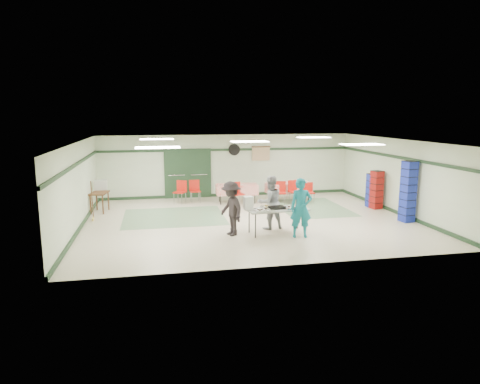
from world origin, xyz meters
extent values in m
plane|color=#C3B59D|center=(0.00, 0.00, 0.00)|extent=(11.00, 11.00, 0.00)
plane|color=white|center=(0.00, 0.00, 2.70)|extent=(11.00, 11.00, 0.00)
plane|color=#B5C0A4|center=(0.00, 4.50, 1.35)|extent=(11.00, 0.00, 11.00)
plane|color=#B5C0A4|center=(0.00, -4.50, 1.35)|extent=(11.00, 0.00, 11.00)
plane|color=#B5C0A4|center=(-5.50, 0.00, 1.35)|extent=(0.00, 9.00, 9.00)
plane|color=#B5C0A4|center=(5.50, 0.00, 1.35)|extent=(0.00, 9.00, 9.00)
cube|color=#1C331E|center=(0.00, 4.47, 2.05)|extent=(11.00, 0.06, 0.10)
cube|color=#1C331E|center=(0.00, 4.47, 0.06)|extent=(11.00, 0.06, 0.12)
cube|color=#1C331E|center=(-5.47, 0.00, 2.05)|extent=(0.06, 9.00, 0.10)
cube|color=#1C331E|center=(-5.47, 0.00, 0.06)|extent=(0.06, 9.00, 0.12)
cube|color=#1C331E|center=(5.47, 0.00, 2.05)|extent=(0.06, 9.00, 0.10)
cube|color=#1C331E|center=(5.47, 0.00, 0.06)|extent=(0.06, 9.00, 0.12)
cube|color=gray|center=(-2.50, 1.00, 0.00)|extent=(3.50, 3.00, 0.01)
cube|color=gray|center=(2.80, 1.50, 0.00)|extent=(2.50, 3.50, 0.01)
cube|color=#949794|center=(-2.20, 4.44, 1.05)|extent=(0.90, 0.06, 2.10)
cube|color=#949794|center=(-1.25, 4.44, 1.05)|extent=(0.90, 0.06, 2.10)
cube|color=#1C331E|center=(-1.73, 4.42, 1.05)|extent=(2.00, 0.03, 2.15)
cylinder|color=black|center=(0.30, 4.44, 2.05)|extent=(0.50, 0.10, 0.50)
cube|color=tan|center=(1.50, 4.44, 1.85)|extent=(0.80, 0.02, 0.60)
cube|color=#9D9C98|center=(0.49, -1.73, 0.74)|extent=(1.92, 0.92, 0.04)
cylinder|color=black|center=(-0.28, -2.10, 0.36)|extent=(0.04, 0.04, 0.72)
cylinder|color=black|center=(1.32, -1.95, 0.36)|extent=(0.04, 0.04, 0.72)
cylinder|color=black|center=(-0.33, -1.51, 0.36)|extent=(0.04, 0.04, 0.72)
cylinder|color=black|center=(1.26, -1.35, 0.36)|extent=(0.04, 0.04, 0.72)
cube|color=silver|center=(1.02, -1.77, 0.77)|extent=(0.66, 0.52, 0.02)
cube|color=silver|center=(0.36, -1.61, 0.77)|extent=(0.68, 0.54, 0.02)
cube|color=silver|center=(0.02, -1.89, 0.77)|extent=(0.62, 0.49, 0.02)
cube|color=black|center=(0.47, -1.73, 0.80)|extent=(0.49, 0.33, 0.08)
cube|color=white|center=(-0.40, -1.70, 0.96)|extent=(0.27, 0.26, 0.41)
imported|color=#137387|center=(1.05, -2.26, 0.87)|extent=(0.70, 0.52, 1.75)
imported|color=#949399|center=(0.41, -1.18, 0.84)|extent=(0.93, 0.79, 1.69)
imported|color=black|center=(-0.92, -1.67, 0.81)|extent=(0.91, 1.19, 1.63)
cube|color=red|center=(2.34, 2.96, 0.74)|extent=(1.92, 1.00, 0.05)
cube|color=red|center=(2.34, 2.96, 0.55)|extent=(1.92, 1.02, 0.40)
cylinder|color=black|center=(1.61, 2.57, 0.36)|extent=(0.04, 0.04, 0.72)
cylinder|color=black|center=(3.14, 2.75, 0.36)|extent=(0.04, 0.04, 0.72)
cylinder|color=black|center=(1.54, 3.18, 0.36)|extent=(0.04, 0.04, 0.72)
cylinder|color=black|center=(3.07, 3.35, 0.36)|extent=(0.04, 0.04, 0.72)
cube|color=red|center=(0.14, 2.96, 0.74)|extent=(1.70, 0.81, 0.05)
cube|color=red|center=(0.14, 2.96, 0.55)|extent=(1.70, 0.82, 0.40)
cylinder|color=black|center=(-0.57, 2.72, 0.36)|extent=(0.04, 0.04, 0.72)
cylinder|color=black|center=(0.82, 2.65, 0.36)|extent=(0.04, 0.04, 0.72)
cylinder|color=black|center=(-0.54, 3.28, 0.36)|extent=(0.04, 0.04, 0.72)
cylinder|color=black|center=(0.85, 3.21, 0.36)|extent=(0.04, 0.04, 0.72)
cube|color=#B3240E|center=(2.42, 2.31, 0.48)|extent=(0.56, 0.56, 0.04)
cube|color=#B3240E|center=(2.35, 2.50, 0.73)|extent=(0.43, 0.19, 0.44)
cylinder|color=silver|center=(2.31, 2.09, 0.23)|extent=(0.02, 0.02, 0.46)
cylinder|color=silver|center=(2.64, 2.21, 0.23)|extent=(0.02, 0.02, 0.46)
cylinder|color=silver|center=(2.19, 2.42, 0.23)|extent=(0.02, 0.02, 0.46)
cylinder|color=silver|center=(2.52, 2.54, 0.23)|extent=(0.02, 0.02, 0.46)
cube|color=#B3240E|center=(1.79, 2.31, 0.47)|extent=(0.52, 0.52, 0.04)
cube|color=#B3240E|center=(1.84, 2.50, 0.70)|extent=(0.42, 0.15, 0.43)
cylinder|color=silver|center=(1.58, 2.20, 0.22)|extent=(0.02, 0.02, 0.45)
cylinder|color=silver|center=(1.91, 2.11, 0.22)|extent=(0.02, 0.02, 0.45)
cylinder|color=silver|center=(1.67, 2.52, 0.22)|extent=(0.02, 0.02, 0.45)
cylinder|color=silver|center=(2.00, 2.43, 0.22)|extent=(0.02, 0.02, 0.45)
cube|color=#B3240E|center=(3.01, 2.31, 0.42)|extent=(0.39, 0.39, 0.04)
cube|color=#B3240E|center=(3.01, 2.49, 0.64)|extent=(0.39, 0.05, 0.39)
cylinder|color=silver|center=(2.85, 2.16, 0.20)|extent=(0.02, 0.02, 0.41)
cylinder|color=silver|center=(3.16, 2.16, 0.20)|extent=(0.02, 0.02, 0.41)
cylinder|color=silver|center=(2.86, 2.47, 0.20)|extent=(0.02, 0.02, 0.41)
cylinder|color=silver|center=(3.17, 2.47, 0.20)|extent=(0.02, 0.02, 0.41)
cube|color=#B3240E|center=(0.04, 2.31, 0.48)|extent=(0.55, 0.55, 0.04)
cube|color=#B3240E|center=(-0.02, 2.50, 0.72)|extent=(0.43, 0.17, 0.44)
cylinder|color=silver|center=(-0.08, 2.10, 0.23)|extent=(0.02, 0.02, 0.46)
cylinder|color=silver|center=(0.26, 2.20, 0.23)|extent=(0.02, 0.02, 0.46)
cylinder|color=silver|center=(-0.18, 2.43, 0.23)|extent=(0.02, 0.02, 0.46)
cylinder|color=silver|center=(0.16, 2.53, 0.23)|extent=(0.02, 0.02, 0.46)
cube|color=#B3240E|center=(-1.53, 3.36, 0.46)|extent=(0.45, 0.45, 0.04)
cube|color=#B3240E|center=(-1.54, 3.55, 0.70)|extent=(0.42, 0.07, 0.42)
cylinder|color=silver|center=(-1.68, 3.18, 0.22)|extent=(0.02, 0.02, 0.44)
cylinder|color=silver|center=(-1.35, 3.21, 0.22)|extent=(0.02, 0.02, 0.44)
cylinder|color=silver|center=(-1.71, 3.52, 0.22)|extent=(0.02, 0.02, 0.44)
cylinder|color=silver|center=(-1.37, 3.54, 0.22)|extent=(0.02, 0.02, 0.44)
cube|color=#B3240E|center=(-2.16, 3.16, 0.48)|extent=(0.60, 0.60, 0.04)
cube|color=#B3240E|center=(-2.07, 3.33, 0.72)|extent=(0.40, 0.26, 0.44)
cylinder|color=silver|center=(-2.40, 3.10, 0.23)|extent=(0.02, 0.02, 0.46)
cylinder|color=silver|center=(-2.10, 2.93, 0.23)|extent=(0.02, 0.02, 0.46)
cylinder|color=silver|center=(-2.23, 3.40, 0.23)|extent=(0.02, 0.02, 0.46)
cylinder|color=silver|center=(-1.93, 3.23, 0.23)|extent=(0.02, 0.02, 0.46)
cube|color=#1B26A2|center=(5.15, 1.13, 0.65)|extent=(0.43, 0.43, 1.31)
cube|color=maroon|center=(5.15, 0.84, 0.73)|extent=(0.44, 0.44, 1.46)
cube|color=#1B26A2|center=(5.15, -1.23, 1.03)|extent=(0.45, 0.45, 2.06)
cube|color=brown|center=(-5.15, 2.27, 0.72)|extent=(0.70, 0.94, 0.05)
cube|color=brown|center=(-5.43, 1.97, 0.35)|extent=(0.05, 0.05, 0.70)
cube|color=brown|center=(-5.00, 1.89, 0.35)|extent=(0.05, 0.05, 0.70)
cube|color=brown|center=(-5.30, 2.66, 0.35)|extent=(0.05, 0.05, 0.70)
cube|color=brown|center=(-4.87, 2.58, 0.35)|extent=(0.05, 0.05, 0.70)
cube|color=#AFAFAA|center=(-5.15, 2.87, 0.93)|extent=(0.48, 0.43, 0.36)
cylinder|color=brown|center=(-5.23, 1.02, 0.70)|extent=(0.07, 0.22, 1.34)
camera|label=1|loc=(-3.06, -13.86, 3.58)|focal=32.00mm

